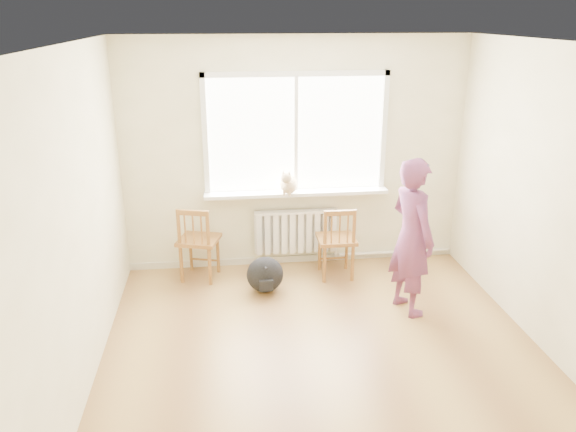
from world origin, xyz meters
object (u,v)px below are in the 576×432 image
object	(u,v)px
chair_left	(198,243)
cat	(288,183)
person	(412,237)
backpack	(265,275)
chair_right	(337,242)

from	to	relation	value
chair_left	cat	distance (m)	1.24
chair_left	cat	world-z (taller)	cat
person	chair_left	bearing A→B (deg)	48.02
chair_left	backpack	world-z (taller)	chair_left
chair_right	cat	bearing A→B (deg)	-29.15
person	backpack	size ratio (longest dim) A/B	3.99
cat	backpack	world-z (taller)	cat
cat	chair_left	bearing A→B (deg)	-154.85
chair_left	chair_right	xyz separation A→B (m)	(1.59, -0.14, -0.01)
chair_right	backpack	size ratio (longest dim) A/B	2.13
chair_right	person	size ratio (longest dim) A/B	0.53
person	cat	distance (m)	1.60
person	backpack	bearing A→B (deg)	50.37
cat	backpack	xyz separation A→B (m)	(-0.32, -0.56, -0.87)
chair_left	chair_right	world-z (taller)	chair_left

